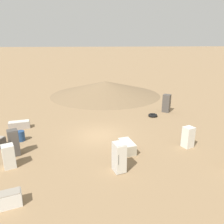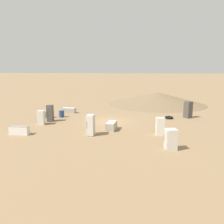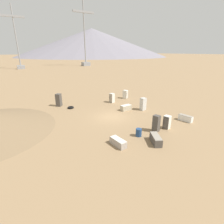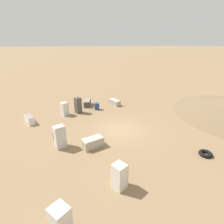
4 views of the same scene
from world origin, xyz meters
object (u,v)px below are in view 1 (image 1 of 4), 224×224
Objects in this scene: discarded_fridge_4 at (119,157)px; discarded_fridge_9 at (188,137)px; scrap_tire at (153,115)px; discarded_fridge_6 at (19,125)px; discarded_fridge_0 at (14,143)px; rusty_barrel at (21,136)px; discarded_fridge_3 at (2,201)px; discarded_fridge_2 at (9,156)px; discarded_fridge_5 at (127,147)px; discarded_fridge_7 at (167,103)px.

discarded_fridge_4 is 5.89m from discarded_fridge_9.
discarded_fridge_6 is at bearing -88.32° from scrap_tire.
scrap_tire is at bearing 85.57° from discarded_fridge_6.
discarded_fridge_0 is 7.11m from discarded_fridge_4.
discarded_fridge_6 is 2.27× the size of rusty_barrel.
scrap_tire is (-0.37, 12.64, -0.20)m from discarded_fridge_6.
discarded_fridge_9 is (1.49, 11.81, -0.13)m from discarded_fridge_0.
discarded_fridge_6 is at bearing -5.27° from discarded_fridge_3.
discarded_fridge_9 is (-1.92, 5.56, -0.13)m from discarded_fridge_4.
discarded_fridge_3 is at bearing -48.24° from scrap_tire.
discarded_fridge_2 is 1.84× the size of rusty_barrel.
discarded_fridge_9 is at bearing 56.07° from discarded_fridge_6.
discarded_fridge_3 is 2.22× the size of rusty_barrel.
discarded_fridge_4 reaches higher than discarded_fridge_6.
discarded_fridge_6 is at bearing 76.29° from discarded_fridge_2.
discarded_fridge_6 is at bearing -100.43° from discarded_fridge_0.
discarded_fridge_0 reaches higher than discarded_fridge_3.
discarded_fridge_9 is 12.37m from rusty_barrel.
rusty_barrel is at bearing 5.15° from discarded_fridge_6.
discarded_fridge_5 reaches higher than scrap_tire.
discarded_fridge_5 is at bearing -127.09° from discarded_fridge_4.
discarded_fridge_9 is 1.63× the size of scrap_tire.
discarded_fridge_9 is (-3.63, 11.45, 0.39)m from discarded_fridge_3.
rusty_barrel is (3.12, -12.09, 0.27)m from scrap_tire.
scrap_tire is at bearing -58.46° from discarded_fridge_3.
discarded_fridge_2 reaches higher than scrap_tire.
discarded_fridge_4 is 1.09× the size of discarded_fridge_5.
discarded_fridge_0 is 5.15m from discarded_fridge_3.
rusty_barrel is (-3.50, -7.35, 0.02)m from discarded_fridge_5.
discarded_fridge_7 is 14.77m from rusty_barrel.
discarded_fridge_5 is 0.91× the size of discarded_fridge_6.
discarded_fridge_9 reaches higher than discarded_fridge_5.
discarded_fridge_3 is at bearing -178.25° from discarded_fridge_9.
discarded_fridge_7 is at bearing 11.70° from discarded_fridge_2.
discarded_fridge_4 is 2.25× the size of rusty_barrel.
rusty_barrel is at bearing -120.88° from discarded_fridge_7.
discarded_fridge_0 is 1.92× the size of scrap_tire.
discarded_fridge_6 is at bearing -131.78° from discarded_fridge_7.
discarded_fridge_4 is (1.87, 6.27, 0.16)m from discarded_fridge_2.
discarded_fridge_4 is at bearing -86.20° from discarded_fridge_7.
discarded_fridge_2 is 6.55m from discarded_fridge_4.
discarded_fridge_4 is 12.72m from discarded_fridge_7.
discarded_fridge_9 is at bearing -82.65° from discarded_fridge_3.
discarded_fridge_3 is 15.77m from scrap_tire.
discarded_fridge_6 is 0.93× the size of discarded_fridge_7.
scrap_tire is (-5.39, 12.12, -0.76)m from discarded_fridge_0.
discarded_fridge_5 is 10.34m from discarded_fridge_7.
discarded_fridge_6 is 1.93× the size of scrap_tire.
discarded_fridge_9 is (6.51, 12.33, 0.43)m from discarded_fridge_6.
discarded_fridge_0 is 1.18× the size of discarded_fridge_9.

